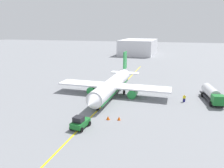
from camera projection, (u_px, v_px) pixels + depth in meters
The scene contains 9 objects.
ground_plane at pixel (112, 96), 53.60m from camera, with size 400.00×400.00×0.00m, color slate.
airplane at pixel (113, 85), 53.42m from camera, with size 31.69×28.48×9.48m.
fuel_tanker at pixel (212, 94), 49.28m from camera, with size 10.61×3.92×3.15m.
pushback_tug at pixel (80, 123), 36.21m from camera, with size 3.86×2.78×2.20m.
refueling_worker at pixel (184, 98), 48.95m from camera, with size 0.57×0.63×1.71m.
safety_cone_nose at pixel (119, 118), 39.47m from camera, with size 0.62×0.62×0.69m, color #F2590F.
safety_cone_wingtip at pixel (108, 118), 39.66m from camera, with size 0.67×0.67×0.74m, color #F2590F.
distant_hangar at pixel (138, 47), 132.80m from camera, with size 28.89×21.40×8.97m.
taxi_line_marking at pixel (112, 96), 53.60m from camera, with size 85.39×0.30×0.01m, color yellow.
Camera 1 is at (49.37, 12.97, 16.60)m, focal length 34.55 mm.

